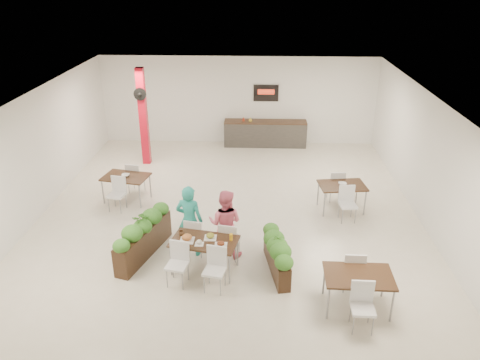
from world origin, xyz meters
name	(u,v)px	position (x,y,z in m)	size (l,w,h in m)	color
ground	(229,219)	(0.00, 0.00, 0.00)	(12.00, 12.00, 0.00)	beige
room_shell	(228,147)	(0.00, 0.00, 2.01)	(10.10, 12.10, 3.22)	white
red_column	(143,116)	(-3.00, 3.79, 1.64)	(0.40, 0.41, 3.20)	#B90C20
service_counter	(265,133)	(1.00, 5.65, 0.49)	(3.00, 0.64, 2.20)	#312F2C
main_table	(204,245)	(-0.38, -2.29, 0.64)	(1.53, 1.83, 0.92)	black
diner_man	(190,221)	(-0.77, -1.64, 0.85)	(0.62, 0.41, 1.71)	teal
diner_woman	(225,223)	(0.03, -1.64, 0.80)	(0.78, 0.61, 1.61)	pink
planter_left	(143,235)	(-1.81, -1.74, 0.53)	(0.92, 2.04, 1.11)	black
planter_right	(277,252)	(1.18, -2.24, 0.48)	(0.63, 1.68, 0.88)	black
side_table_a	(126,180)	(-2.92, 0.97, 0.63)	(1.36, 1.67, 0.92)	black
side_table_b	(342,189)	(3.01, 0.65, 0.63)	(1.31, 1.66, 0.92)	black
side_table_c	(358,280)	(2.68, -3.40, 0.63)	(1.31, 1.63, 0.92)	black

